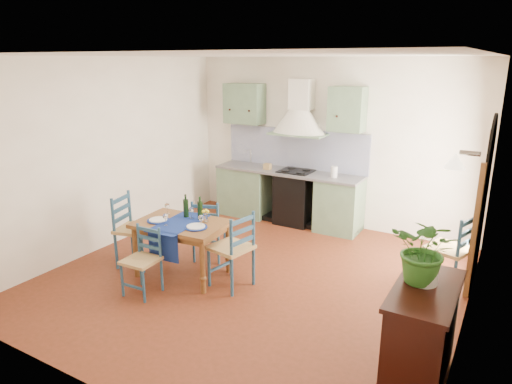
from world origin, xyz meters
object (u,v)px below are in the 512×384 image
at_px(sideboard, 421,333).
at_px(potted_plant, 426,250).
at_px(dining_table, 181,228).
at_px(chair_near, 143,260).

distance_m(sideboard, potted_plant, 0.73).
bearing_deg(sideboard, potted_plant, 119.38).
bearing_deg(dining_table, sideboard, -11.81).
bearing_deg(sideboard, dining_table, 168.19).
bearing_deg(sideboard, chair_near, 179.47).
height_order(sideboard, potted_plant, potted_plant).
distance_m(dining_table, chair_near, 0.67).
relative_size(dining_table, potted_plant, 2.04).
xyz_separation_m(dining_table, chair_near, (-0.10, -0.62, -0.22)).
bearing_deg(chair_near, sideboard, -0.53).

